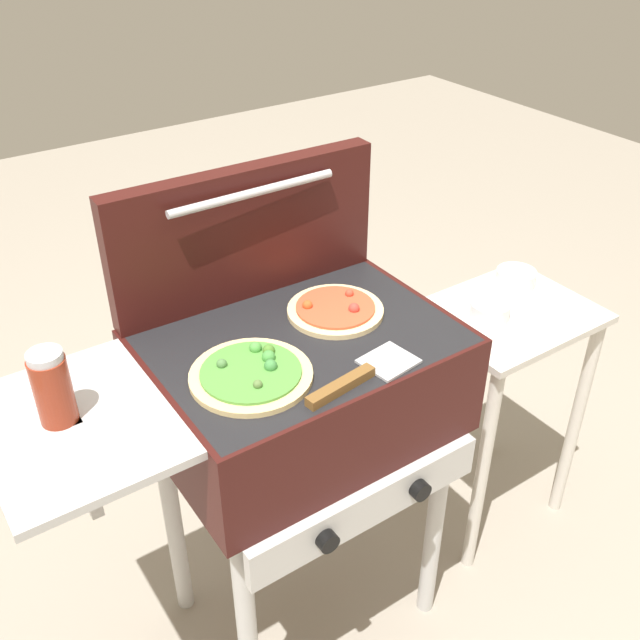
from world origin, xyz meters
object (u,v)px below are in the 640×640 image
object	(u,v)px
spatula	(361,376)
topping_bowl_far	(490,311)
grill	(297,393)
sauce_jar	(52,388)
pizza_veggie	(252,373)
pizza_pepperoni	(335,310)
prep_table	(499,372)
topping_bowl_near	(516,278)

from	to	relation	value
spatula	topping_bowl_far	distance (m)	0.63
grill	sauce_jar	xyz separation A→B (m)	(-0.49, 0.02, 0.22)
pizza_veggie	topping_bowl_far	size ratio (longest dim) A/B	2.29
pizza_pepperoni	grill	bearing A→B (deg)	-164.76
sauce_jar	topping_bowl_far	world-z (taller)	sauce_jar
grill	prep_table	distance (m)	0.71
grill	pizza_pepperoni	distance (m)	0.20
pizza_veggie	topping_bowl_far	xyz separation A→B (m)	(0.74, 0.08, -0.16)
grill	spatula	bearing A→B (deg)	-80.83
pizza_veggie	spatula	bearing A→B (deg)	-35.69
pizza_veggie	pizza_pepperoni	bearing A→B (deg)	20.09
topping_bowl_far	pizza_veggie	bearing A→B (deg)	-174.19
spatula	topping_bowl_far	bearing A→B (deg)	19.07
topping_bowl_far	pizza_pepperoni	bearing A→B (deg)	177.44
grill	pizza_veggie	xyz separation A→B (m)	(-0.14, -0.06, 0.15)
pizza_pepperoni	pizza_veggie	bearing A→B (deg)	-159.91
prep_table	topping_bowl_far	bearing A→B (deg)	173.24
pizza_veggie	sauce_jar	world-z (taller)	sauce_jar
pizza_veggie	sauce_jar	bearing A→B (deg)	165.94
spatula	topping_bowl_near	xyz separation A→B (m)	(0.76, 0.28, -0.16)
pizza_veggie	sauce_jar	size ratio (longest dim) A/B	1.64
grill	spatula	world-z (taller)	spatula
sauce_jar	topping_bowl_near	xyz separation A→B (m)	(1.27, 0.07, -0.23)
grill	topping_bowl_far	distance (m)	0.60
sauce_jar	topping_bowl_near	distance (m)	1.29
pizza_veggie	topping_bowl_near	distance (m)	0.95
topping_bowl_far	topping_bowl_near	bearing A→B (deg)	23.59
pizza_pepperoni	spatula	size ratio (longest dim) A/B	0.80
pizza_pepperoni	sauce_jar	size ratio (longest dim) A/B	1.45
grill	sauce_jar	world-z (taller)	sauce_jar
pizza_pepperoni	sauce_jar	bearing A→B (deg)	-178.97
grill	pizza_pepperoni	xyz separation A→B (m)	(0.13, 0.03, 0.15)
grill	pizza_pepperoni	size ratio (longest dim) A/B	4.54
pizza_veggie	topping_bowl_near	world-z (taller)	pizza_veggie
sauce_jar	topping_bowl_far	distance (m)	1.11
grill	prep_table	xyz separation A→B (m)	(0.67, 0.00, -0.24)
pizza_veggie	spatula	xyz separation A→B (m)	(0.17, -0.12, -0.00)
topping_bowl_near	topping_bowl_far	xyz separation A→B (m)	(-0.18, -0.08, -0.00)
pizza_veggie	spatula	distance (m)	0.21
pizza_veggie	topping_bowl_far	distance (m)	0.77
sauce_jar	prep_table	size ratio (longest dim) A/B	0.20
sauce_jar	spatula	xyz separation A→B (m)	(0.52, -0.21, -0.06)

